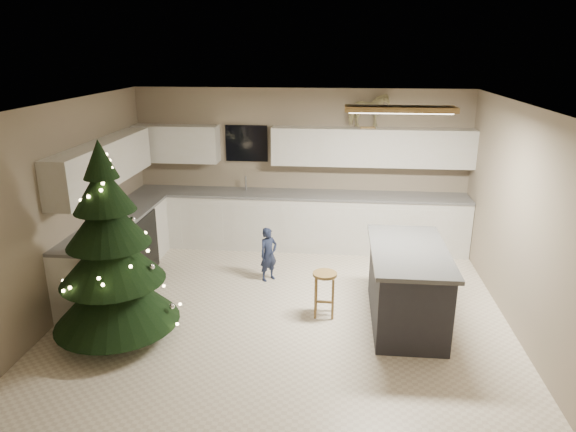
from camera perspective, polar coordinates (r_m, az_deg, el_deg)
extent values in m
plane|color=beige|center=(6.73, -0.30, -10.29)|extent=(5.50, 5.50, 0.00)
cube|color=gray|center=(8.62, 1.41, 5.40)|extent=(5.50, 0.02, 2.60)
cube|color=gray|center=(3.93, -4.15, -10.90)|extent=(5.50, 0.02, 2.60)
cube|color=gray|center=(7.04, -23.20, 0.96)|extent=(0.02, 5.00, 2.60)
cube|color=gray|center=(6.54, 24.41, -0.44)|extent=(0.02, 5.00, 2.60)
cube|color=silver|center=(5.94, -0.34, 12.33)|extent=(5.50, 5.00, 0.02)
cube|color=brown|center=(6.05, 12.36, 11.55)|extent=(1.25, 0.32, 0.06)
cube|color=white|center=(6.06, 12.33, 11.23)|extent=(1.15, 0.24, 0.02)
cube|color=silver|center=(8.56, 1.21, -0.61)|extent=(5.48, 0.60, 0.90)
cube|color=silver|center=(7.68, -18.36, -3.83)|extent=(0.60, 2.60, 0.90)
cube|color=slate|center=(8.41, 1.23, 2.41)|extent=(5.48, 0.62, 0.04)
cube|color=slate|center=(7.52, -18.65, -0.51)|extent=(0.62, 2.60, 0.04)
cube|color=silver|center=(8.76, -12.29, 7.87)|extent=(1.40, 0.35, 0.60)
cube|color=silver|center=(8.36, 9.29, 7.57)|extent=(3.20, 0.35, 0.60)
cube|color=silver|center=(7.49, -19.81, 5.50)|extent=(0.35, 2.60, 0.60)
cube|color=black|center=(8.62, -4.63, 8.06)|extent=(0.70, 0.04, 0.60)
cube|color=#99999E|center=(8.54, -4.81, 2.45)|extent=(0.55, 0.40, 0.06)
cylinder|color=#99999E|center=(8.59, -4.72, 3.65)|extent=(0.03, 0.03, 0.24)
cube|color=black|center=(7.93, -17.38, -3.04)|extent=(0.64, 0.75, 0.90)
cube|color=black|center=(7.84, -19.48, 1.15)|extent=(0.10, 0.75, 0.30)
cube|color=black|center=(6.42, 13.03, -7.74)|extent=(0.80, 1.60, 0.90)
cube|color=black|center=(6.23, 13.34, -3.80)|extent=(0.90, 1.70, 0.05)
cylinder|color=brown|center=(6.36, 4.12, -6.47)|extent=(0.30, 0.30, 0.04)
cylinder|color=brown|center=(6.40, 3.07, -9.17)|extent=(0.03, 0.03, 0.54)
cylinder|color=brown|center=(6.39, 5.00, -9.23)|extent=(0.03, 0.03, 0.54)
cylinder|color=brown|center=(6.59, 3.16, -8.33)|extent=(0.03, 0.03, 0.54)
cylinder|color=brown|center=(6.58, 5.02, -8.39)|extent=(0.03, 0.03, 0.54)
cube|color=brown|center=(6.53, 4.04, -9.50)|extent=(0.23, 0.03, 0.03)
cylinder|color=#3F2816|center=(6.37, -18.28, -11.44)|extent=(0.12, 0.12, 0.31)
cone|color=black|center=(6.19, -18.65, -8.11)|extent=(1.40, 1.40, 0.72)
cone|color=black|center=(6.00, -19.10, -4.13)|extent=(1.15, 1.15, 0.62)
cone|color=black|center=(5.87, -19.51, -0.40)|extent=(0.91, 0.91, 0.57)
cone|color=black|center=(5.77, -19.88, 2.99)|extent=(0.66, 0.66, 0.51)
cone|color=black|center=(5.70, -20.21, 5.98)|extent=(0.37, 0.37, 0.41)
sphere|color=#FFD88C|center=(6.08, -11.93, -11.27)|extent=(0.04, 0.04, 0.04)
sphere|color=#FFD88C|center=(6.34, -11.98, -9.30)|extent=(0.04, 0.04, 0.04)
sphere|color=#FFD88C|center=(6.58, -13.30, -7.72)|extent=(0.04, 0.04, 0.04)
sphere|color=#FFD88C|center=(6.73, -15.46, -6.66)|extent=(0.04, 0.04, 0.04)
sphere|color=#FFD88C|center=(6.78, -18.01, -6.11)|extent=(0.04, 0.04, 0.04)
sphere|color=#FFD88C|center=(6.72, -20.50, -6.02)|extent=(0.04, 0.04, 0.04)
sphere|color=#FFD88C|center=(6.55, -22.54, -6.26)|extent=(0.04, 0.04, 0.04)
sphere|color=#FFD88C|center=(6.32, -23.79, -6.70)|extent=(0.04, 0.04, 0.04)
sphere|color=#FFD88C|center=(6.06, -23.99, -7.13)|extent=(0.04, 0.04, 0.04)
sphere|color=#FFD88C|center=(5.82, -23.08, -7.34)|extent=(0.04, 0.04, 0.04)
sphere|color=#FFD88C|center=(5.65, -21.26, -7.14)|extent=(0.04, 0.04, 0.04)
sphere|color=#FFD88C|center=(5.58, -19.01, -6.45)|extent=(0.04, 0.04, 0.04)
sphere|color=#FFD88C|center=(5.62, -16.98, -5.35)|extent=(0.04, 0.04, 0.04)
sphere|color=#FFD88C|center=(5.73, -15.66, -4.03)|extent=(0.04, 0.04, 0.04)
sphere|color=#FFD88C|center=(5.89, -15.28, -2.72)|extent=(0.04, 0.04, 0.04)
sphere|color=#FFD88C|center=(6.04, -15.77, -1.58)|extent=(0.04, 0.04, 0.04)
sphere|color=#FFD88C|center=(6.15, -16.90, -0.68)|extent=(0.04, 0.04, 0.04)
sphere|color=#FFD88C|center=(6.20, -18.36, -0.05)|extent=(0.04, 0.04, 0.04)
sphere|color=#FFD88C|center=(6.18, -19.86, 0.37)|extent=(0.04, 0.04, 0.04)
sphere|color=#FFD88C|center=(6.10, -21.12, 0.64)|extent=(0.04, 0.04, 0.04)
sphere|color=#FFD88C|center=(5.98, -21.94, 0.86)|extent=(0.04, 0.04, 0.04)
sphere|color=#FFD88C|center=(5.84, -22.19, 1.11)|extent=(0.04, 0.04, 0.04)
sphere|color=#FFD88C|center=(5.72, -21.89, 1.48)|extent=(0.04, 0.04, 0.04)
sphere|color=#FFD88C|center=(5.63, -21.19, 2.01)|extent=(0.04, 0.04, 0.04)
sphere|color=#FFD88C|center=(5.59, -20.33, 2.69)|extent=(0.04, 0.04, 0.04)
sphere|color=#FFD88C|center=(5.59, -19.57, 3.48)|extent=(0.04, 0.04, 0.04)
sphere|color=#FFD88C|center=(5.63, -19.11, 4.30)|extent=(0.04, 0.04, 0.04)
sphere|color=#FFD88C|center=(5.67, -19.00, 5.10)|extent=(0.04, 0.04, 0.04)
sphere|color=#FFD88C|center=(5.71, -19.21, 5.83)|extent=(0.04, 0.04, 0.04)
sphere|color=#FFD88C|center=(5.73, -19.61, 6.49)|extent=(0.04, 0.04, 0.04)
sphere|color=silver|center=(6.04, -12.95, -10.07)|extent=(0.07, 0.07, 0.07)
sphere|color=silver|center=(6.70, -19.72, -6.20)|extent=(0.07, 0.07, 0.07)
sphere|color=silver|center=(5.80, -22.16, -8.56)|extent=(0.07, 0.07, 0.07)
sphere|color=silver|center=(6.01, -14.71, -5.02)|extent=(0.07, 0.07, 0.07)
sphere|color=silver|center=(6.32, -20.91, -2.87)|extent=(0.07, 0.07, 0.07)
sphere|color=silver|center=(5.66, -20.64, -3.44)|extent=(0.07, 0.07, 0.07)
sphere|color=silver|center=(5.93, -16.94, -0.33)|extent=(0.07, 0.07, 0.07)
sphere|color=silver|center=(5.97, -21.13, 1.05)|extent=(0.07, 0.07, 0.07)
sphere|color=silver|center=(5.64, -19.98, 2.01)|extent=(0.07, 0.07, 0.07)
sphere|color=silver|center=(5.79, -19.22, 4.21)|extent=(0.07, 0.07, 0.07)
sphere|color=silver|center=(5.72, -20.45, 5.66)|extent=(0.07, 0.07, 0.07)
imported|color=#191F38|center=(7.37, -2.18, -4.27)|extent=(0.34, 0.33, 0.79)
cube|color=brown|center=(8.27, 8.87, 9.65)|extent=(0.24, 0.02, 0.02)
cube|color=brown|center=(8.34, 8.84, 9.73)|extent=(0.24, 0.02, 0.02)
imported|color=beige|center=(8.27, 8.94, 11.51)|extent=(0.66, 0.48, 0.51)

